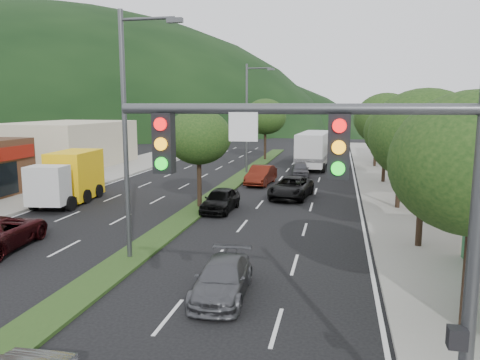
% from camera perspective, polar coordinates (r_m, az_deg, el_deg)
% --- Properties ---
extents(sidewalk_right, '(5.00, 90.00, 0.15)m').
position_cam_1_polar(sidewalk_right, '(35.18, 18.52, -1.61)').
color(sidewalk_right, gray).
rests_on(sidewalk_right, ground).
extents(sidewalk_left, '(6.00, 90.00, 0.15)m').
position_cam_1_polar(sidewalk_left, '(40.98, -19.64, -0.20)').
color(sidewalk_left, gray).
rests_on(sidewalk_left, ground).
extents(median, '(1.60, 56.00, 0.12)m').
position_cam_1_polar(median, '(38.82, -0.64, -0.18)').
color(median, '#203B15').
rests_on(median, ground).
extents(traffic_signal, '(6.12, 0.40, 7.00)m').
position_cam_1_polar(traffic_signal, '(8.04, 16.20, -3.58)').
color(traffic_signal, '#47494C').
rests_on(traffic_signal, ground).
extents(bldg_left_far, '(9.00, 14.00, 4.60)m').
position_cam_1_polar(bldg_left_far, '(51.47, -20.25, 4.08)').
color(bldg_left_far, '#C1BA99').
rests_on(bldg_left_far, ground).
extents(bldg_right_far, '(10.00, 16.00, 5.20)m').
position_cam_1_polar(bldg_right_far, '(54.64, 23.79, 4.44)').
color(bldg_right_far, '#C1BA99').
rests_on(bldg_right_far, ground).
extents(hill_far, '(176.00, 132.00, 82.00)m').
position_cam_1_polar(hill_far, '(148.68, -24.60, 5.89)').
color(hill_far, black).
rests_on(hill_far, ground).
extents(tree_r_a, '(4.60, 4.60, 6.63)m').
position_cam_1_polar(tree_r_a, '(13.93, 26.90, 1.79)').
color(tree_r_a, black).
rests_on(tree_r_a, sidewalk_right).
extents(tree_r_b, '(4.80, 4.80, 6.94)m').
position_cam_1_polar(tree_r_b, '(21.71, 21.62, 5.01)').
color(tree_r_b, black).
rests_on(tree_r_b, sidewalk_right).
extents(tree_r_c, '(4.40, 4.40, 6.48)m').
position_cam_1_polar(tree_r_c, '(29.63, 19.07, 5.54)').
color(tree_r_c, black).
rests_on(tree_r_c, sidewalk_right).
extents(tree_r_d, '(5.00, 5.00, 7.17)m').
position_cam_1_polar(tree_r_d, '(39.55, 17.37, 7.04)').
color(tree_r_d, black).
rests_on(tree_r_d, sidewalk_right).
extents(tree_r_e, '(4.60, 4.60, 6.71)m').
position_cam_1_polar(tree_r_e, '(49.52, 16.32, 7.10)').
color(tree_r_e, black).
rests_on(tree_r_e, sidewalk_right).
extents(tree_med_near, '(4.00, 4.00, 6.02)m').
position_cam_1_polar(tree_med_near, '(28.70, -5.06, 5.26)').
color(tree_med_near, black).
rests_on(tree_med_near, median).
extents(tree_med_far, '(4.80, 4.80, 6.94)m').
position_cam_1_polar(tree_med_far, '(54.04, 3.11, 7.72)').
color(tree_med_far, black).
rests_on(tree_med_far, median).
extents(streetlight_near, '(2.60, 0.25, 10.00)m').
position_cam_1_polar(streetlight_near, '(19.23, -13.33, 6.58)').
color(streetlight_near, '#47494C').
rests_on(streetlight_near, ground).
extents(streetlight_mid, '(2.60, 0.25, 10.00)m').
position_cam_1_polar(streetlight_mid, '(43.16, 1.09, 8.13)').
color(streetlight_mid, '#47494C').
rests_on(streetlight_mid, ground).
extents(car_queue_a, '(1.84, 4.20, 1.41)m').
position_cam_1_polar(car_queue_a, '(28.21, -2.40, -2.42)').
color(car_queue_a, black).
rests_on(car_queue_a, ground).
extents(car_queue_b, '(1.92, 4.24, 1.20)m').
position_cam_1_polar(car_queue_b, '(16.01, -2.15, -11.95)').
color(car_queue_b, '#4B4C50').
rests_on(car_queue_b, ground).
extents(car_queue_c, '(2.04, 4.73, 1.52)m').
position_cam_1_polar(car_queue_c, '(37.68, 2.57, 0.60)').
color(car_queue_c, '#57180E').
rests_on(car_queue_c, ground).
extents(car_queue_d, '(3.01, 5.40, 1.43)m').
position_cam_1_polar(car_queue_d, '(32.41, 6.26, -0.93)').
color(car_queue_d, black).
rests_on(car_queue_d, ground).
extents(car_queue_e, '(1.93, 3.93, 1.29)m').
position_cam_1_polar(car_queue_e, '(42.28, 7.36, 1.32)').
color(car_queue_e, '#434347').
rests_on(car_queue_e, ground).
extents(car_queue_f, '(1.97, 4.56, 1.31)m').
position_cam_1_polar(car_queue_f, '(53.59, 7.70, 2.97)').
color(car_queue_f, black).
rests_on(car_queue_f, ground).
extents(box_truck, '(3.20, 6.90, 3.29)m').
position_cam_1_polar(box_truck, '(32.65, -20.01, 0.14)').
color(box_truck, silver).
rests_on(box_truck, ground).
extents(motorhome, '(3.48, 9.52, 3.59)m').
position_cam_1_polar(motorhome, '(48.08, 9.01, 3.74)').
color(motorhome, beige).
rests_on(motorhome, ground).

